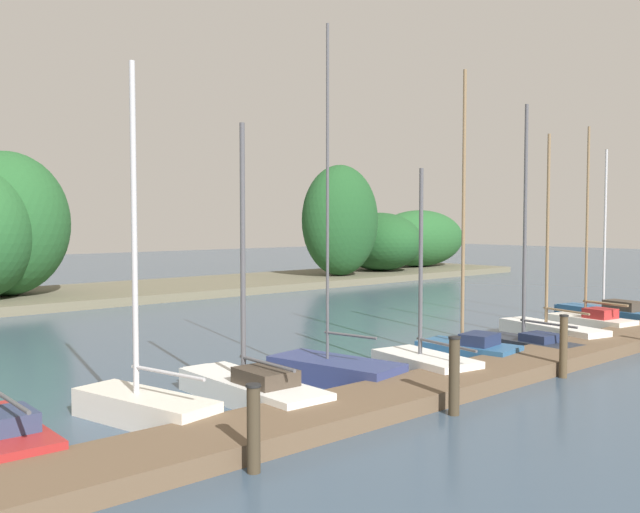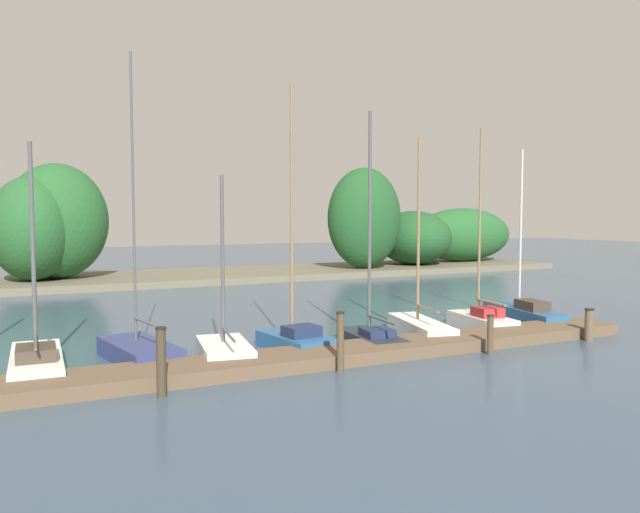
{
  "view_description": "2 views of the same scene",
  "coord_description": "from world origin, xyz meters",
  "px_view_note": "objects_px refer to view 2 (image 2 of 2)",
  "views": [
    {
      "loc": [
        -13.05,
        3.29,
        3.81
      ],
      "look_at": [
        -3.82,
        13.56,
        3.09
      ],
      "focal_mm": 38.98,
      "sensor_mm": 36.0,
      "label": 1
    },
    {
      "loc": [
        -5.01,
        -2.06,
        3.98
      ],
      "look_at": [
        3.55,
        15.13,
        2.71
      ],
      "focal_mm": 34.82,
      "sensor_mm": 36.0,
      "label": 2
    }
  ],
  "objects_px": {
    "sailboat_6": "(294,336)",
    "sailboat_8": "(419,325)",
    "mooring_piling_5": "(589,325)",
    "sailboat_10": "(522,312)",
    "sailboat_3": "(36,359)",
    "mooring_piling_3": "(340,341)",
    "sailboat_5": "(224,349)",
    "mooring_piling_2": "(161,362)",
    "sailboat_9": "(480,318)",
    "sailboat_7": "(371,333)",
    "mooring_piling_4": "(490,335)",
    "sailboat_4": "(137,349)"
  },
  "relations": [
    {
      "from": "sailboat_4",
      "to": "sailboat_10",
      "type": "bearing_deg",
      "value": -100.24
    },
    {
      "from": "sailboat_9",
      "to": "sailboat_3",
      "type": "bearing_deg",
      "value": 96.98
    },
    {
      "from": "sailboat_5",
      "to": "mooring_piling_4",
      "type": "height_order",
      "value": "sailboat_5"
    },
    {
      "from": "sailboat_6",
      "to": "sailboat_8",
      "type": "relative_size",
      "value": 1.2
    },
    {
      "from": "mooring_piling_2",
      "to": "mooring_piling_5",
      "type": "xyz_separation_m",
      "value": [
        13.47,
        0.07,
        -0.26
      ]
    },
    {
      "from": "sailboat_8",
      "to": "sailboat_9",
      "type": "height_order",
      "value": "sailboat_9"
    },
    {
      "from": "sailboat_9",
      "to": "mooring_piling_5",
      "type": "height_order",
      "value": "sailboat_9"
    },
    {
      "from": "sailboat_8",
      "to": "sailboat_9",
      "type": "xyz_separation_m",
      "value": [
        2.61,
        -0.02,
        0.04
      ]
    },
    {
      "from": "sailboat_3",
      "to": "sailboat_6",
      "type": "distance_m",
      "value": 6.96
    },
    {
      "from": "sailboat_3",
      "to": "sailboat_5",
      "type": "bearing_deg",
      "value": -98.1
    },
    {
      "from": "mooring_piling_3",
      "to": "sailboat_5",
      "type": "bearing_deg",
      "value": 132.89
    },
    {
      "from": "sailboat_5",
      "to": "mooring_piling_2",
      "type": "distance_m",
      "value": 3.55
    },
    {
      "from": "mooring_piling_2",
      "to": "mooring_piling_4",
      "type": "xyz_separation_m",
      "value": [
        9.32,
        -0.03,
        -0.2
      ]
    },
    {
      "from": "sailboat_7",
      "to": "mooring_piling_4",
      "type": "height_order",
      "value": "sailboat_7"
    },
    {
      "from": "sailboat_4",
      "to": "mooring_piling_5",
      "type": "xyz_separation_m",
      "value": [
        13.33,
        -3.64,
        0.2
      ]
    },
    {
      "from": "sailboat_7",
      "to": "mooring_piling_2",
      "type": "distance_m",
      "value": 7.46
    },
    {
      "from": "sailboat_7",
      "to": "mooring_piling_4",
      "type": "xyz_separation_m",
      "value": [
        2.35,
        -2.68,
        0.21
      ]
    },
    {
      "from": "mooring_piling_5",
      "to": "sailboat_10",
      "type": "bearing_deg",
      "value": 78.38
    },
    {
      "from": "sailboat_8",
      "to": "mooring_piling_3",
      "type": "relative_size",
      "value": 4.25
    },
    {
      "from": "sailboat_8",
      "to": "mooring_piling_3",
      "type": "xyz_separation_m",
      "value": [
        -4.59,
        -3.02,
        0.43
      ]
    },
    {
      "from": "mooring_piling_4",
      "to": "mooring_piling_5",
      "type": "height_order",
      "value": "mooring_piling_4"
    },
    {
      "from": "sailboat_6",
      "to": "sailboat_9",
      "type": "distance_m",
      "value": 7.23
    },
    {
      "from": "mooring_piling_3",
      "to": "mooring_piling_5",
      "type": "xyz_separation_m",
      "value": [
        8.89,
        -0.14,
        -0.25
      ]
    },
    {
      "from": "mooring_piling_2",
      "to": "sailboat_5",
      "type": "bearing_deg",
      "value": 49.73
    },
    {
      "from": "sailboat_3",
      "to": "mooring_piling_2",
      "type": "xyz_separation_m",
      "value": [
        2.39,
        -3.5,
        0.43
      ]
    },
    {
      "from": "sailboat_5",
      "to": "mooring_piling_4",
      "type": "relative_size",
      "value": 4.41
    },
    {
      "from": "sailboat_3",
      "to": "mooring_piling_5",
      "type": "bearing_deg",
      "value": -100.44
    },
    {
      "from": "sailboat_6",
      "to": "sailboat_10",
      "type": "height_order",
      "value": "sailboat_6"
    },
    {
      "from": "sailboat_9",
      "to": "mooring_piling_4",
      "type": "bearing_deg",
      "value": 150.98
    },
    {
      "from": "sailboat_6",
      "to": "sailboat_8",
      "type": "height_order",
      "value": "sailboat_6"
    },
    {
      "from": "sailboat_6",
      "to": "mooring_piling_3",
      "type": "xyz_separation_m",
      "value": [
        0.02,
        -2.83,
        0.37
      ]
    },
    {
      "from": "sailboat_8",
      "to": "mooring_piling_2",
      "type": "xyz_separation_m",
      "value": [
        -9.17,
        -3.23,
        0.43
      ]
    },
    {
      "from": "sailboat_7",
      "to": "sailboat_10",
      "type": "relative_size",
      "value": 1.11
    },
    {
      "from": "sailboat_8",
      "to": "sailboat_10",
      "type": "height_order",
      "value": "sailboat_8"
    },
    {
      "from": "sailboat_3",
      "to": "sailboat_7",
      "type": "relative_size",
      "value": 0.82
    },
    {
      "from": "sailboat_8",
      "to": "mooring_piling_2",
      "type": "bearing_deg",
      "value": 122.79
    },
    {
      "from": "sailboat_3",
      "to": "sailboat_6",
      "type": "xyz_separation_m",
      "value": [
        6.95,
        -0.46,
        0.05
      ]
    },
    {
      "from": "sailboat_3",
      "to": "sailboat_6",
      "type": "bearing_deg",
      "value": -92.01
    },
    {
      "from": "mooring_piling_3",
      "to": "mooring_piling_5",
      "type": "relative_size",
      "value": 1.48
    },
    {
      "from": "sailboat_6",
      "to": "mooring_piling_2",
      "type": "relative_size",
      "value": 5.06
    },
    {
      "from": "sailboat_3",
      "to": "mooring_piling_2",
      "type": "relative_size",
      "value": 3.77
    },
    {
      "from": "sailboat_3",
      "to": "sailboat_4",
      "type": "xyz_separation_m",
      "value": [
        2.53,
        0.2,
        -0.02
      ]
    },
    {
      "from": "sailboat_4",
      "to": "mooring_piling_3",
      "type": "relative_size",
      "value": 5.44
    },
    {
      "from": "sailboat_10",
      "to": "mooring_piling_3",
      "type": "height_order",
      "value": "sailboat_10"
    },
    {
      "from": "sailboat_3",
      "to": "mooring_piling_3",
      "type": "relative_size",
      "value": 3.8
    },
    {
      "from": "sailboat_3",
      "to": "sailboat_7",
      "type": "height_order",
      "value": "sailboat_7"
    },
    {
      "from": "sailboat_5",
      "to": "sailboat_4",
      "type": "bearing_deg",
      "value": 73.76
    },
    {
      "from": "sailboat_6",
      "to": "mooring_piling_5",
      "type": "distance_m",
      "value": 9.4
    },
    {
      "from": "sailboat_5",
      "to": "sailboat_9",
      "type": "bearing_deg",
      "value": -77.65
    },
    {
      "from": "sailboat_8",
      "to": "mooring_piling_4",
      "type": "bearing_deg",
      "value": -163.93
    }
  ]
}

